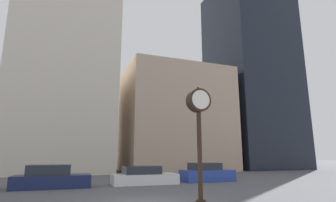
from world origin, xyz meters
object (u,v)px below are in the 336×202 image
at_px(car_navy, 52,178).
at_px(car_blue, 207,173).
at_px(car_white, 144,176).
at_px(street_clock, 199,119).

relative_size(car_navy, car_blue, 1.11).
height_order(car_white, car_blue, car_blue).
bearing_deg(car_white, car_navy, -177.45).
bearing_deg(street_clock, car_blue, 59.99).
bearing_deg(car_white, street_clock, -88.83).
height_order(car_navy, car_blue, car_blue).
bearing_deg(car_white, car_blue, 3.33).
height_order(street_clock, car_white, street_clock).
xyz_separation_m(car_navy, car_blue, (11.23, 0.45, 0.01)).
distance_m(street_clock, car_white, 9.11).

